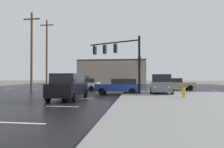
# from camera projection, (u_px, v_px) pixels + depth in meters

# --- Properties ---
(ground_plane) EXTENTS (120.00, 120.00, 0.00)m
(ground_plane) POSITION_uv_depth(u_px,v_px,m) (104.00, 90.00, 24.97)
(ground_plane) COLOR slate
(road_asphalt) EXTENTS (44.00, 44.00, 0.02)m
(road_asphalt) POSITION_uv_depth(u_px,v_px,m) (104.00, 90.00, 24.97)
(road_asphalt) COLOR black
(road_asphalt) RESTS_ON ground_plane
(snow_strip_curbside) EXTENTS (4.00, 1.60, 0.06)m
(snow_strip_curbside) POSITION_uv_depth(u_px,v_px,m) (142.00, 92.00, 20.35)
(snow_strip_curbside) COLOR white
(snow_strip_curbside) RESTS_ON sidewalk_corner
(lane_markings) EXTENTS (36.15, 36.15, 0.01)m
(lane_markings) POSITION_uv_depth(u_px,v_px,m) (111.00, 91.00, 23.45)
(lane_markings) COLOR silver
(lane_markings) RESTS_ON road_asphalt
(traffic_signal_mast) EXTENTS (5.67, 2.61, 5.68)m
(traffic_signal_mast) POSITION_uv_depth(u_px,v_px,m) (121.00, 55.00, 19.20)
(traffic_signal_mast) COLOR black
(traffic_signal_mast) RESTS_ON sidewalk_corner
(fire_hydrant) EXTENTS (0.48, 0.26, 0.79)m
(fire_hydrant) POSITION_uv_depth(u_px,v_px,m) (184.00, 92.00, 15.11)
(fire_hydrant) COLOR gold
(fire_hydrant) RESTS_ON sidewalk_corner
(strip_building_background) EXTENTS (19.17, 8.00, 6.63)m
(strip_building_background) POSITION_uv_depth(u_px,v_px,m) (112.00, 72.00, 54.55)
(strip_building_background) COLOR gray
(strip_building_background) RESTS_ON ground_plane
(suv_red) EXTENTS (2.20, 4.85, 2.03)m
(suv_red) POSITION_uv_depth(u_px,v_px,m) (82.00, 80.00, 36.84)
(suv_red) COLOR #B21919
(suv_red) RESTS_ON road_asphalt
(suv_black) EXTENTS (2.31, 4.89, 2.03)m
(suv_black) POSITION_uv_depth(u_px,v_px,m) (69.00, 86.00, 14.77)
(suv_black) COLOR black
(suv_black) RESTS_ON road_asphalt
(sedan_blue) EXTENTS (4.56, 2.07, 1.58)m
(sedan_blue) POSITION_uv_depth(u_px,v_px,m) (119.00, 86.00, 19.26)
(sedan_blue) COLOR navy
(sedan_blue) RESTS_ON road_asphalt
(suv_grey) EXTENTS (2.53, 4.97, 2.03)m
(suv_grey) POSITION_uv_depth(u_px,v_px,m) (161.00, 83.00, 19.47)
(suv_grey) COLOR slate
(suv_grey) RESTS_ON road_asphalt
(sedan_white) EXTENTS (4.60, 2.19, 1.58)m
(sedan_white) POSITION_uv_depth(u_px,v_px,m) (83.00, 84.00, 24.24)
(sedan_white) COLOR white
(sedan_white) RESTS_ON road_asphalt
(sedan_tan) EXTENTS (4.56, 2.08, 1.58)m
(sedan_tan) POSITION_uv_depth(u_px,v_px,m) (175.00, 84.00, 25.37)
(sedan_tan) COLOR tan
(sedan_tan) RESTS_ON road_asphalt
(utility_pole_mid) EXTENTS (2.20, 0.28, 9.88)m
(utility_pole_mid) POSITION_uv_depth(u_px,v_px,m) (32.00, 50.00, 23.33)
(utility_pole_mid) COLOR brown
(utility_pole_mid) RESTS_ON ground_plane
(utility_pole_far) EXTENTS (2.20, 0.28, 10.86)m
(utility_pole_far) POSITION_uv_depth(u_px,v_px,m) (47.00, 53.00, 29.60)
(utility_pole_far) COLOR brown
(utility_pole_far) RESTS_ON ground_plane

